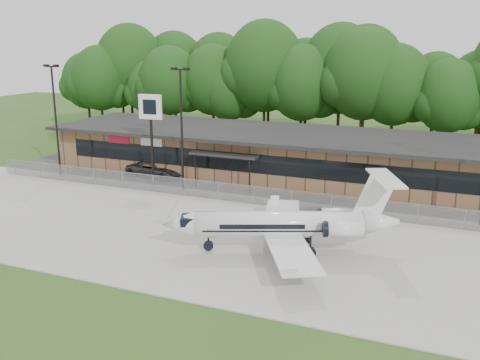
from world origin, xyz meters
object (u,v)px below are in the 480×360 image
at_px(terminal, 269,153).
at_px(suv, 157,169).
at_px(pole_sign, 151,117).
at_px(business_jet, 287,225).

xyz_separation_m(terminal, suv, (-9.36, -4.51, -1.39)).
distance_m(terminal, suv, 10.48).
xyz_separation_m(terminal, pole_sign, (-8.10, -7.14, 3.90)).
relative_size(terminal, business_jet, 2.95).
relative_size(business_jet, suv, 2.44).
xyz_separation_m(terminal, business_jet, (7.19, -16.98, -0.47)).
bearing_deg(business_jet, pole_sign, 124.46).
distance_m(suv, pole_sign, 6.04).
bearing_deg(business_jet, suv, 120.19).
xyz_separation_m(business_jet, pole_sign, (-15.29, 9.83, 4.37)).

